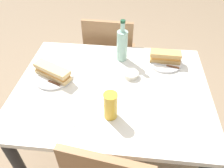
{
  "coord_description": "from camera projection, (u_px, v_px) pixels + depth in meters",
  "views": [
    {
      "loc": [
        -0.1,
        0.93,
        1.6
      ],
      "look_at": [
        0.0,
        0.0,
        0.76
      ],
      "focal_mm": 35.41,
      "sensor_mm": 36.0,
      "label": 1
    }
  ],
  "objects": [
    {
      "name": "ground_plane",
      "position": [
        112.0,
        154.0,
        1.77
      ],
      "size": [
        8.0,
        8.0,
        0.0
      ],
      "primitive_type": "plane",
      "color": "#8C755B"
    },
    {
      "name": "dining_table",
      "position": [
        112.0,
        100.0,
        1.35
      ],
      "size": [
        1.11,
        0.86,
        0.74
      ],
      "color": "silver",
      "rests_on": "ground"
    },
    {
      "name": "chair_near",
      "position": [
        110.0,
        56.0,
        1.89
      ],
      "size": [
        0.42,
        0.42,
        0.88
      ],
      "color": "#936B47",
      "rests_on": "ground"
    },
    {
      "name": "plate_near",
      "position": [
        164.0,
        62.0,
        1.44
      ],
      "size": [
        0.23,
        0.23,
        0.01
      ],
      "primitive_type": "cylinder",
      "color": "white",
      "rests_on": "dining_table"
    },
    {
      "name": "baguette_sandwich_near",
      "position": [
        165.0,
        57.0,
        1.41
      ],
      "size": [
        0.19,
        0.08,
        0.07
      ],
      "color": "tan",
      "rests_on": "plate_near"
    },
    {
      "name": "knife_near",
      "position": [
        167.0,
        66.0,
        1.39
      ],
      "size": [
        0.18,
        0.05,
        0.01
      ],
      "color": "silver",
      "rests_on": "plate_near"
    },
    {
      "name": "plate_far",
      "position": [
        54.0,
        77.0,
        1.32
      ],
      "size": [
        0.23,
        0.23,
        0.01
      ],
      "primitive_type": "cylinder",
      "color": "white",
      "rests_on": "dining_table"
    },
    {
      "name": "baguette_sandwich_far",
      "position": [
        52.0,
        72.0,
        1.3
      ],
      "size": [
        0.24,
        0.17,
        0.07
      ],
      "color": "#DBB77A",
      "rests_on": "plate_far"
    },
    {
      "name": "knife_far",
      "position": [
        49.0,
        81.0,
        1.28
      ],
      "size": [
        0.17,
        0.08,
        0.01
      ],
      "color": "silver",
      "rests_on": "plate_far"
    },
    {
      "name": "water_bottle",
      "position": [
        122.0,
        45.0,
        1.4
      ],
      "size": [
        0.07,
        0.07,
        0.28
      ],
      "color": "#99C6B7",
      "rests_on": "dining_table"
    },
    {
      "name": "beer_glass",
      "position": [
        110.0,
        106.0,
        1.06
      ],
      "size": [
        0.07,
        0.07,
        0.15
      ],
      "primitive_type": "cylinder",
      "color": "gold",
      "rests_on": "dining_table"
    },
    {
      "name": "olive_bowl",
      "position": [
        131.0,
        75.0,
        1.33
      ],
      "size": [
        0.09,
        0.09,
        0.03
      ],
      "primitive_type": "cylinder",
      "color": "silver",
      "rests_on": "dining_table"
    },
    {
      "name": "paper_napkin",
      "position": [
        74.0,
        114.0,
        1.12
      ],
      "size": [
        0.16,
        0.16,
        0.0
      ],
      "primitive_type": "cube",
      "rotation": [
        0.0,
        0.0,
        -0.12
      ],
      "color": "white",
      "rests_on": "dining_table"
    }
  ]
}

